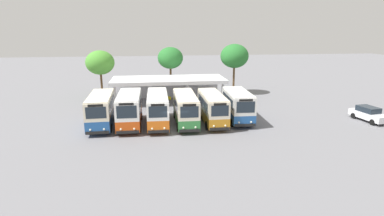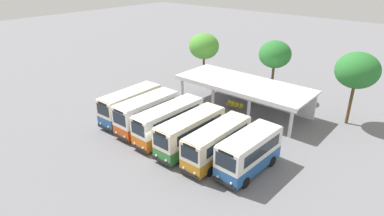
# 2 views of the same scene
# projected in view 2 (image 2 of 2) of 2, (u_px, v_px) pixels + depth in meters

# --- Properties ---
(ground_plane) EXTENTS (180.00, 180.00, 0.00)m
(ground_plane) POSITION_uv_depth(u_px,v_px,m) (160.00, 155.00, 29.47)
(ground_plane) COLOR slate
(city_bus_nearest_orange) EXTENTS (2.59, 7.47, 3.41)m
(city_bus_nearest_orange) POSITION_uv_depth(u_px,v_px,m) (131.00, 105.00, 35.31)
(city_bus_nearest_orange) COLOR black
(city_bus_nearest_orange) RESTS_ON ground
(city_bus_second_in_row) EXTENTS (2.44, 7.19, 3.51)m
(city_bus_second_in_row) POSITION_uv_depth(u_px,v_px,m) (147.00, 113.00, 33.31)
(city_bus_second_in_row) COLOR black
(city_bus_second_in_row) RESTS_ON ground
(city_bus_middle_cream) EXTENTS (2.35, 7.95, 3.39)m
(city_bus_middle_cream) POSITION_uv_depth(u_px,v_px,m) (169.00, 121.00, 31.68)
(city_bus_middle_cream) COLOR black
(city_bus_middle_cream) RESTS_ON ground
(city_bus_fourth_amber) EXTENTS (2.32, 7.72, 3.31)m
(city_bus_fourth_amber) POSITION_uv_depth(u_px,v_px,m) (191.00, 131.00, 29.78)
(city_bus_fourth_amber) COLOR black
(city_bus_fourth_amber) RESTS_ON ground
(city_bus_fifth_blue) EXTENTS (2.25, 7.53, 3.25)m
(city_bus_fifth_blue) POSITION_uv_depth(u_px,v_px,m) (217.00, 142.00, 28.08)
(city_bus_fifth_blue) COLOR black
(city_bus_fifth_blue) RESTS_ON ground
(city_bus_far_end_green) EXTENTS (2.62, 6.66, 3.38)m
(city_bus_far_end_green) POSITION_uv_depth(u_px,v_px,m) (249.00, 152.00, 26.54)
(city_bus_far_end_green) COLOR black
(city_bus_far_end_green) RESTS_ON ground
(terminal_canopy) EXTENTS (15.66, 6.24, 3.40)m
(terminal_canopy) POSITION_uv_depth(u_px,v_px,m) (246.00, 87.00, 38.02)
(terminal_canopy) COLOR silver
(terminal_canopy) RESTS_ON ground
(waiting_chair_end_by_column) EXTENTS (0.46, 0.46, 0.86)m
(waiting_chair_end_by_column) POSITION_uv_depth(u_px,v_px,m) (229.00, 103.00, 39.16)
(waiting_chair_end_by_column) COLOR slate
(waiting_chair_end_by_column) RESTS_ON ground
(waiting_chair_second_from_end) EXTENTS (0.46, 0.46, 0.86)m
(waiting_chair_second_from_end) POSITION_uv_depth(u_px,v_px,m) (232.00, 104.00, 38.76)
(waiting_chair_second_from_end) COLOR slate
(waiting_chair_second_from_end) RESTS_ON ground
(waiting_chair_middle_seat) EXTENTS (0.46, 0.46, 0.86)m
(waiting_chair_middle_seat) POSITION_uv_depth(u_px,v_px,m) (237.00, 106.00, 38.44)
(waiting_chair_middle_seat) COLOR slate
(waiting_chair_middle_seat) RESTS_ON ground
(waiting_chair_fourth_seat) EXTENTS (0.46, 0.46, 0.86)m
(waiting_chair_fourth_seat) POSITION_uv_depth(u_px,v_px,m) (241.00, 107.00, 38.15)
(waiting_chair_fourth_seat) COLOR slate
(waiting_chair_fourth_seat) RESTS_ON ground
(roadside_tree_behind_canopy) EXTENTS (3.95, 3.95, 7.34)m
(roadside_tree_behind_canopy) POSITION_uv_depth(u_px,v_px,m) (275.00, 54.00, 40.00)
(roadside_tree_behind_canopy) COLOR brown
(roadside_tree_behind_canopy) RESTS_ON ground
(roadside_tree_east_of_canopy) EXTENTS (4.36, 4.36, 7.83)m
(roadside_tree_east_of_canopy) POSITION_uv_depth(u_px,v_px,m) (357.00, 71.00, 32.99)
(roadside_tree_east_of_canopy) COLOR brown
(roadside_tree_east_of_canopy) RESTS_ON ground
(roadside_tree_west_of_canopy) EXTENTS (4.25, 4.25, 6.97)m
(roadside_tree_west_of_canopy) POSITION_uv_depth(u_px,v_px,m) (204.00, 46.00, 46.03)
(roadside_tree_west_of_canopy) COLOR brown
(roadside_tree_west_of_canopy) RESTS_ON ground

